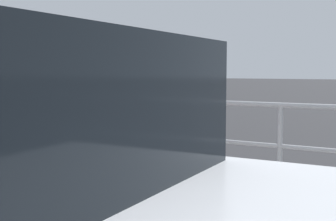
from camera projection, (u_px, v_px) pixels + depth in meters
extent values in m
cylinder|color=slate|center=(190.00, 186.00, 3.60)|extent=(0.07, 0.07, 1.03)
cylinder|color=black|center=(190.00, 103.00, 3.53)|extent=(0.19, 0.19, 0.33)
sphere|color=silver|center=(190.00, 78.00, 3.52)|extent=(0.18, 0.18, 0.18)
cube|color=black|center=(184.00, 94.00, 3.45)|extent=(0.10, 0.01, 0.07)
cube|color=yellow|center=(184.00, 111.00, 3.46)|extent=(0.11, 0.01, 0.09)
cylinder|color=brown|center=(127.00, 183.00, 4.05)|extent=(0.15, 0.15, 0.85)
cylinder|color=brown|center=(143.00, 186.00, 3.93)|extent=(0.15, 0.15, 0.85)
cube|color=maroon|center=(134.00, 102.00, 3.92)|extent=(0.47, 0.27, 0.64)
sphere|color=brown|center=(134.00, 52.00, 3.88)|extent=(0.23, 0.23, 0.23)
cylinder|color=maroon|center=(112.00, 99.00, 4.08)|extent=(0.09, 0.09, 0.60)
cylinder|color=maroon|center=(172.00, 87.00, 3.91)|extent=(0.15, 0.50, 0.49)
cylinder|color=gray|center=(281.00, 105.00, 5.06)|extent=(24.00, 0.06, 0.06)
cylinder|color=gray|center=(280.00, 146.00, 5.11)|extent=(24.00, 0.05, 0.05)
cylinder|color=gray|center=(113.00, 135.00, 6.30)|extent=(0.06, 0.06, 1.06)
cylinder|color=gray|center=(280.00, 151.00, 5.11)|extent=(0.06, 0.06, 1.06)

